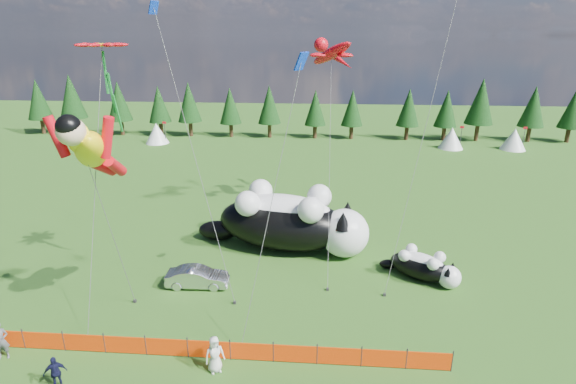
# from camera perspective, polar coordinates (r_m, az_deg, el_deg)

# --- Properties ---
(ground) EXTENTS (160.00, 160.00, 0.00)m
(ground) POSITION_cam_1_polar(r_m,az_deg,el_deg) (24.93, -8.22, -15.76)
(ground) COLOR #0E3B0A
(ground) RESTS_ON ground
(safety_fence) EXTENTS (22.06, 0.06, 1.10)m
(safety_fence) POSITION_cam_1_polar(r_m,az_deg,el_deg) (22.30, -10.01, -19.07)
(safety_fence) COLOR #262626
(safety_fence) RESTS_ON ground
(tree_line) EXTENTS (90.00, 4.00, 8.00)m
(tree_line) POSITION_cam_1_polar(r_m,az_deg,el_deg) (65.84, 0.08, 10.32)
(tree_line) COLOR black
(tree_line) RESTS_ON ground
(festival_tents) EXTENTS (50.00, 3.20, 2.80)m
(festival_tents) POSITION_cam_1_polar(r_m,az_deg,el_deg) (61.50, 10.06, 6.93)
(festival_tents) COLOR white
(festival_tents) RESTS_ON ground
(cat_large) EXTENTS (12.30, 6.04, 4.47)m
(cat_large) POSITION_cam_1_polar(r_m,az_deg,el_deg) (31.09, 0.29, -3.65)
(cat_large) COLOR black
(cat_large) RESTS_ON ground
(cat_small) EXTENTS (4.61, 3.61, 1.86)m
(cat_small) POSITION_cam_1_polar(r_m,az_deg,el_deg) (29.02, 16.86, -9.02)
(cat_small) COLOR black
(cat_small) RESTS_ON ground
(car) EXTENTS (3.76, 1.46, 1.22)m
(car) POSITION_cam_1_polar(r_m,az_deg,el_deg) (27.74, -11.42, -10.56)
(car) COLOR silver
(car) RESTS_ON ground
(spectator_a) EXTENTS (0.81, 0.67, 1.91)m
(spectator_a) POSITION_cam_1_polar(r_m,az_deg,el_deg) (25.47, -32.69, -15.59)
(spectator_a) COLOR #535357
(spectator_a) RESTS_ON ground
(spectator_c) EXTENTS (1.03, 0.85, 1.57)m
(spectator_c) POSITION_cam_1_polar(r_m,az_deg,el_deg) (22.63, -27.46, -19.71)
(spectator_c) COLOR black
(spectator_c) RESTS_ON ground
(spectator_e) EXTENTS (1.03, 0.89, 1.77)m
(spectator_e) POSITION_cam_1_polar(r_m,az_deg,el_deg) (21.36, -9.29, -19.68)
(spectator_e) COLOR silver
(spectator_e) RESTS_ON ground
(superhero_kite) EXTENTS (5.82, 6.00, 11.72)m
(superhero_kite) POSITION_cam_1_polar(r_m,az_deg,el_deg) (21.55, -23.71, 4.91)
(superhero_kite) COLOR yellow
(superhero_kite) RESTS_ON ground
(gecko_kite) EXTENTS (6.32, 14.78, 17.01)m
(gecko_kite) POSITION_cam_1_polar(r_m,az_deg,el_deg) (34.38, 5.53, 17.10)
(gecko_kite) COLOR red
(gecko_kite) RESTS_ON ground
(flower_kite) EXTENTS (2.92, 5.83, 14.32)m
(flower_kite) POSITION_cam_1_polar(r_m,az_deg,el_deg) (24.31, -22.54, 16.46)
(flower_kite) COLOR red
(flower_kite) RESTS_ON ground
(diamond_kite_a) EXTENTS (4.92, 4.37, 16.75)m
(diamond_kite_a) POSITION_cam_1_polar(r_m,az_deg,el_deg) (26.54, -16.12, 19.66)
(diamond_kite_a) COLOR #0D33C4
(diamond_kite_a) RESTS_ON ground
(diamond_kite_c) EXTENTS (3.07, 3.45, 14.14)m
(diamond_kite_c) POSITION_cam_1_polar(r_m,az_deg,el_deg) (20.10, 1.42, 14.99)
(diamond_kite_c) COLOR #0D33C4
(diamond_kite_c) RESTS_ON ground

